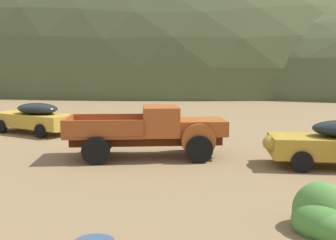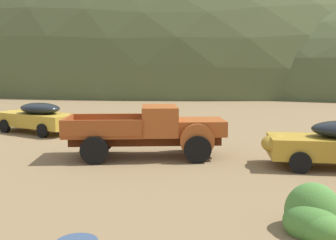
% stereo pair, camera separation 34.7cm
% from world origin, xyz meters
% --- Properties ---
extents(hill_center, '(105.98, 66.06, 53.94)m').
position_xyz_m(hill_center, '(-13.97, 64.43, 0.00)').
color(hill_center, '#4C5633').
rests_on(hill_center, ground).
extents(car_faded_yellow, '(5.21, 3.01, 1.57)m').
position_xyz_m(car_faded_yellow, '(-0.01, 10.39, 0.82)').
color(car_faded_yellow, gold).
rests_on(car_faded_yellow, ground).
extents(truck_oxide_orange, '(6.10, 3.73, 1.89)m').
position_xyz_m(truck_oxide_orange, '(7.77, 6.57, 0.99)').
color(truck_oxide_orange, '#51220D').
rests_on(truck_oxide_orange, ground).
extents(car_mustard, '(4.86, 2.37, 1.57)m').
position_xyz_m(car_mustard, '(13.84, 6.49, 0.81)').
color(car_mustard, '#B28928').
rests_on(car_mustard, ground).
extents(bush_front_right, '(1.15, 1.31, 1.22)m').
position_xyz_m(bush_front_right, '(12.66, 0.90, 0.27)').
color(bush_front_right, '#4C8438').
rests_on(bush_front_right, ground).
extents(bush_front_left, '(1.38, 1.15, 1.11)m').
position_xyz_m(bush_front_left, '(14.20, 9.85, 0.27)').
color(bush_front_left, '#4C8438').
rests_on(bush_front_left, ground).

